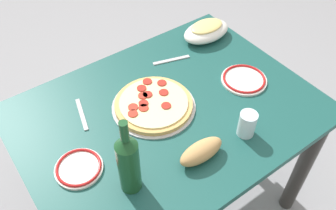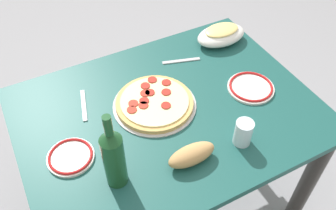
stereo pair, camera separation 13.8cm
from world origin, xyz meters
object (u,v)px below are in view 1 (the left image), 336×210
at_px(side_plate_near, 244,79).
at_px(side_plate_far, 79,168).
at_px(pepperoni_pizza, 154,104).
at_px(baked_pasta_dish, 206,30).
at_px(bread_loaf, 201,151).
at_px(water_glass, 247,124).
at_px(dining_table, 168,132).
at_px(wine_bottle, 128,163).

distance_m(side_plate_near, side_plate_far, 0.76).
height_order(pepperoni_pizza, baked_pasta_dish, baked_pasta_dish).
relative_size(side_plate_near, side_plate_far, 1.17).
bearing_deg(pepperoni_pizza, bread_loaf, 89.35).
distance_m(water_glass, bread_loaf, 0.20).
height_order(pepperoni_pizza, side_plate_far, pepperoni_pizza).
height_order(water_glass, side_plate_near, water_glass).
relative_size(dining_table, bread_loaf, 6.58).
height_order(pepperoni_pizza, water_glass, water_glass).
distance_m(wine_bottle, side_plate_far, 0.22).
xyz_separation_m(dining_table, water_glass, (-0.16, 0.26, 0.18)).
bearing_deg(side_plate_far, pepperoni_pizza, -165.89).
bearing_deg(water_glass, pepperoni_pizza, -57.10).
height_order(baked_pasta_dish, water_glass, water_glass).
distance_m(dining_table, wine_bottle, 0.44).
bearing_deg(bread_loaf, baked_pasta_dish, -131.44).
xyz_separation_m(pepperoni_pizza, bread_loaf, (0.00, 0.29, 0.02)).
distance_m(wine_bottle, bread_loaf, 0.27).
relative_size(water_glass, bread_loaf, 0.58).
xyz_separation_m(dining_table, baked_pasta_dish, (-0.43, -0.28, 0.17)).
distance_m(baked_pasta_dish, bread_loaf, 0.70).
distance_m(side_plate_far, bread_loaf, 0.42).
bearing_deg(wine_bottle, bread_loaf, 169.54).
height_order(dining_table, pepperoni_pizza, pepperoni_pizza).
bearing_deg(baked_pasta_dish, pepperoni_pizza, 26.74).
distance_m(baked_pasta_dish, side_plate_near, 0.34).
xyz_separation_m(water_glass, bread_loaf, (0.20, -0.01, -0.02)).
height_order(dining_table, side_plate_far, side_plate_far).
bearing_deg(side_plate_near, water_glass, 46.79).
bearing_deg(wine_bottle, baked_pasta_dish, -146.24).
xyz_separation_m(wine_bottle, side_plate_near, (-0.65, -0.15, -0.12)).
bearing_deg(pepperoni_pizza, water_glass, 122.90).
relative_size(water_glass, side_plate_far, 0.61).
relative_size(baked_pasta_dish, bread_loaf, 1.38).
height_order(water_glass, bread_loaf, water_glass).
distance_m(dining_table, side_plate_near, 0.39).
bearing_deg(water_glass, dining_table, -57.70).
bearing_deg(baked_pasta_dish, wine_bottle, 33.76).
bearing_deg(dining_table, wine_bottle, 34.38).
height_order(dining_table, water_glass, water_glass).
height_order(dining_table, wine_bottle, wine_bottle).
relative_size(baked_pasta_dish, side_plate_far, 1.47).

